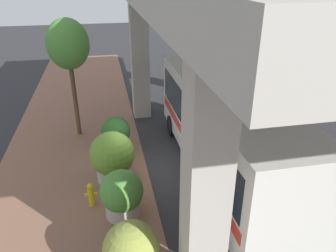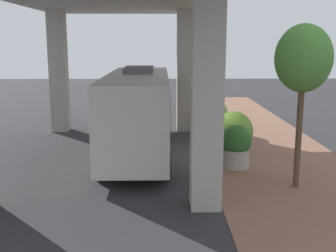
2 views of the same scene
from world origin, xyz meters
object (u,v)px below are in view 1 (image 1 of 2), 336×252
object	(u,v)px
bus	(224,126)
planter_front	(122,195)
planter_middle	(116,136)
planter_extra	(113,157)
fire_hydrant	(91,195)
street_tree_near	(68,45)

from	to	relation	value
bus	planter_front	bearing A→B (deg)	-156.78
planter_front	planter_middle	xyz separation A→B (m)	(0.06, 4.01, 0.07)
planter_middle	planter_extra	world-z (taller)	planter_extra
fire_hydrant	planter_extra	distance (m)	1.78
fire_hydrant	planter_middle	xyz separation A→B (m)	(1.08, 3.35, 0.42)
bus	planter_front	distance (m)	4.55
bus	planter_extra	distance (m)	4.36
planter_middle	street_tree_near	distance (m)	4.53
bus	street_tree_near	distance (m)	7.67
bus	fire_hydrant	size ratio (longest dim) A/B	11.31
planter_extra	street_tree_near	xyz separation A→B (m)	(-1.48, 4.19, 3.40)
fire_hydrant	street_tree_near	bearing A→B (deg)	96.52
bus	planter_extra	size ratio (longest dim) A/B	5.24
fire_hydrant	planter_extra	size ratio (longest dim) A/B	0.46
planter_front	planter_extra	distance (m)	2.15
planter_extra	street_tree_near	bearing A→B (deg)	109.49
planter_extra	street_tree_near	world-z (taller)	street_tree_near
bus	fire_hydrant	xyz separation A→B (m)	(-5.03, -1.06, -1.60)
bus	planter_extra	xyz separation A→B (m)	(-4.20, 0.42, -1.09)
street_tree_near	fire_hydrant	bearing A→B (deg)	-83.48
planter_middle	planter_extra	xyz separation A→B (m)	(-0.24, -1.87, 0.09)
fire_hydrant	planter_middle	bearing A→B (deg)	72.19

